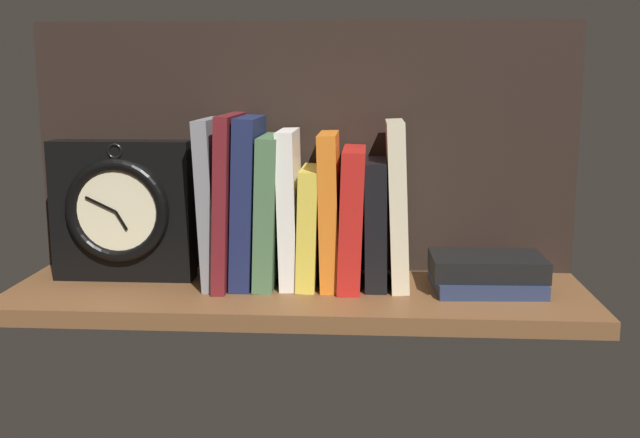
{
  "coord_description": "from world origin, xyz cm",
  "views": [
    {
      "loc": [
        10.54,
        -109.26,
        31.41
      ],
      "look_at": [
        3.15,
        3.45,
        10.08
      ],
      "focal_mm": 42.42,
      "sensor_mm": 36.0,
      "label": 1
    }
  ],
  "objects_px": {
    "book_cream_twain": "(397,204)",
    "framed_clock": "(122,211)",
    "book_gray_chess": "(214,201)",
    "book_orange_pandolfini": "(330,209)",
    "book_navy_bierce": "(248,201)",
    "book_stack_side": "(487,273)",
    "book_white_catcher": "(290,208)",
    "book_black_skeptic": "(376,223)",
    "book_green_romantic": "(270,210)",
    "book_maroon_dawkins": "(229,200)",
    "book_yellow_seinlanguage": "(310,226)",
    "book_red_requiem": "(352,217)"
  },
  "relations": [
    {
      "from": "book_gray_chess",
      "to": "book_stack_side",
      "type": "bearing_deg",
      "value": -2.46
    },
    {
      "from": "book_orange_pandolfini",
      "to": "book_black_skeptic",
      "type": "bearing_deg",
      "value": 0.0
    },
    {
      "from": "book_gray_chess",
      "to": "book_orange_pandolfini",
      "type": "xyz_separation_m",
      "value": [
        0.18,
        0.0,
        -0.01
      ]
    },
    {
      "from": "book_navy_bierce",
      "to": "book_red_requiem",
      "type": "height_order",
      "value": "book_navy_bierce"
    },
    {
      "from": "book_orange_pandolfini",
      "to": "book_red_requiem",
      "type": "relative_size",
      "value": 1.11
    },
    {
      "from": "book_white_catcher",
      "to": "book_black_skeptic",
      "type": "relative_size",
      "value": 1.23
    },
    {
      "from": "book_maroon_dawkins",
      "to": "book_yellow_seinlanguage",
      "type": "xyz_separation_m",
      "value": [
        0.12,
        0.0,
        -0.04
      ]
    },
    {
      "from": "book_white_catcher",
      "to": "framed_clock",
      "type": "distance_m",
      "value": 0.26
    },
    {
      "from": "book_gray_chess",
      "to": "book_black_skeptic",
      "type": "distance_m",
      "value": 0.25
    },
    {
      "from": "book_maroon_dawkins",
      "to": "book_white_catcher",
      "type": "distance_m",
      "value": 0.09
    },
    {
      "from": "book_yellow_seinlanguage",
      "to": "book_red_requiem",
      "type": "height_order",
      "value": "book_red_requiem"
    },
    {
      "from": "book_navy_bierce",
      "to": "book_cream_twain",
      "type": "height_order",
      "value": "book_navy_bierce"
    },
    {
      "from": "book_green_romantic",
      "to": "book_black_skeptic",
      "type": "xyz_separation_m",
      "value": [
        0.16,
        0.0,
        -0.02
      ]
    },
    {
      "from": "book_cream_twain",
      "to": "book_green_romantic",
      "type": "bearing_deg",
      "value": 180.0
    },
    {
      "from": "book_red_requiem",
      "to": "book_maroon_dawkins",
      "type": "bearing_deg",
      "value": 180.0
    },
    {
      "from": "book_gray_chess",
      "to": "book_red_requiem",
      "type": "height_order",
      "value": "book_gray_chess"
    },
    {
      "from": "book_red_requiem",
      "to": "book_white_catcher",
      "type": "bearing_deg",
      "value": 180.0
    },
    {
      "from": "book_white_catcher",
      "to": "book_red_requiem",
      "type": "xyz_separation_m",
      "value": [
        0.09,
        0.0,
        -0.01
      ]
    },
    {
      "from": "book_green_romantic",
      "to": "book_stack_side",
      "type": "distance_m",
      "value": 0.34
    },
    {
      "from": "book_maroon_dawkins",
      "to": "framed_clock",
      "type": "bearing_deg",
      "value": 179.16
    },
    {
      "from": "book_navy_bierce",
      "to": "book_green_romantic",
      "type": "height_order",
      "value": "book_navy_bierce"
    },
    {
      "from": "book_white_catcher",
      "to": "book_yellow_seinlanguage",
      "type": "relative_size",
      "value": 1.31
    },
    {
      "from": "book_gray_chess",
      "to": "book_orange_pandolfini",
      "type": "bearing_deg",
      "value": 0.0
    },
    {
      "from": "book_green_romantic",
      "to": "book_cream_twain",
      "type": "relative_size",
      "value": 0.91
    },
    {
      "from": "book_navy_bierce",
      "to": "book_stack_side",
      "type": "height_order",
      "value": "book_navy_bierce"
    },
    {
      "from": "book_red_requiem",
      "to": "framed_clock",
      "type": "relative_size",
      "value": 0.96
    },
    {
      "from": "book_orange_pandolfini",
      "to": "book_stack_side",
      "type": "xyz_separation_m",
      "value": [
        0.24,
        -0.02,
        -0.09
      ]
    },
    {
      "from": "book_green_romantic",
      "to": "book_stack_side",
      "type": "relative_size",
      "value": 1.35
    },
    {
      "from": "book_yellow_seinlanguage",
      "to": "framed_clock",
      "type": "xyz_separation_m",
      "value": [
        -0.29,
        0.0,
        0.02
      ]
    },
    {
      "from": "book_stack_side",
      "to": "book_gray_chess",
      "type": "bearing_deg",
      "value": 177.54
    },
    {
      "from": "book_yellow_seinlanguage",
      "to": "book_red_requiem",
      "type": "relative_size",
      "value": 0.86
    },
    {
      "from": "framed_clock",
      "to": "book_maroon_dawkins",
      "type": "bearing_deg",
      "value": -0.84
    },
    {
      "from": "book_red_requiem",
      "to": "book_stack_side",
      "type": "xyz_separation_m",
      "value": [
        0.2,
        -0.02,
        -0.08
      ]
    },
    {
      "from": "book_orange_pandolfini",
      "to": "book_maroon_dawkins",
      "type": "bearing_deg",
      "value": 180.0
    },
    {
      "from": "framed_clock",
      "to": "book_yellow_seinlanguage",
      "type": "bearing_deg",
      "value": -0.49
    },
    {
      "from": "book_cream_twain",
      "to": "framed_clock",
      "type": "relative_size",
      "value": 1.15
    },
    {
      "from": "book_orange_pandolfini",
      "to": "book_stack_side",
      "type": "relative_size",
      "value": 1.37
    },
    {
      "from": "book_white_catcher",
      "to": "framed_clock",
      "type": "bearing_deg",
      "value": 179.46
    },
    {
      "from": "book_green_romantic",
      "to": "book_maroon_dawkins",
      "type": "bearing_deg",
      "value": 180.0
    },
    {
      "from": "book_navy_bierce",
      "to": "book_cream_twain",
      "type": "relative_size",
      "value": 1.02
    },
    {
      "from": "book_green_romantic",
      "to": "book_black_skeptic",
      "type": "relative_size",
      "value": 1.19
    },
    {
      "from": "book_yellow_seinlanguage",
      "to": "framed_clock",
      "type": "height_order",
      "value": "framed_clock"
    },
    {
      "from": "book_stack_side",
      "to": "book_cream_twain",
      "type": "bearing_deg",
      "value": 172.47
    },
    {
      "from": "book_white_catcher",
      "to": "book_black_skeptic",
      "type": "height_order",
      "value": "book_white_catcher"
    },
    {
      "from": "book_green_romantic",
      "to": "book_white_catcher",
      "type": "height_order",
      "value": "book_white_catcher"
    },
    {
      "from": "book_orange_pandolfini",
      "to": "book_stack_side",
      "type": "bearing_deg",
      "value": -4.32
    },
    {
      "from": "book_maroon_dawkins",
      "to": "book_orange_pandolfini",
      "type": "distance_m",
      "value": 0.15
    },
    {
      "from": "book_green_romantic",
      "to": "book_black_skeptic",
      "type": "height_order",
      "value": "book_green_romantic"
    },
    {
      "from": "book_cream_twain",
      "to": "framed_clock",
      "type": "distance_m",
      "value": 0.43
    },
    {
      "from": "book_cream_twain",
      "to": "framed_clock",
      "type": "height_order",
      "value": "book_cream_twain"
    }
  ]
}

